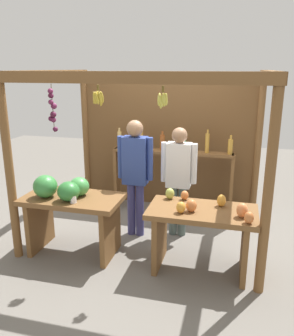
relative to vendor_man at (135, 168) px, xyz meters
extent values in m
plane|color=slate|center=(0.18, 0.14, -0.96)|extent=(12.00, 12.00, 0.00)
cylinder|color=brown|center=(-1.24, -0.92, 0.15)|extent=(0.10, 0.10, 2.21)
cylinder|color=brown|center=(1.60, -0.92, 0.15)|extent=(0.10, 0.10, 2.21)
cylinder|color=brown|center=(-1.24, 1.21, 0.15)|extent=(0.10, 0.10, 2.21)
cylinder|color=brown|center=(1.60, 1.21, 0.15)|extent=(0.10, 0.10, 2.21)
cube|color=brown|center=(0.18, -0.92, 1.19)|extent=(2.94, 0.12, 0.12)
cube|color=brown|center=(-1.24, 0.14, 1.19)|extent=(0.12, 2.23, 0.12)
cube|color=brown|center=(1.60, 0.14, 1.19)|extent=(0.12, 2.23, 0.12)
cube|color=brown|center=(0.18, 1.23, 0.04)|extent=(2.84, 0.04, 1.99)
cylinder|color=brown|center=(0.53, -0.81, 1.08)|extent=(0.02, 0.02, 0.06)
ellipsoid|color=#D1CC4C|center=(0.57, -0.81, 0.98)|extent=(0.04, 0.08, 0.14)
ellipsoid|color=#D1CC4C|center=(0.55, -0.79, 0.98)|extent=(0.08, 0.06, 0.14)
ellipsoid|color=#D1CC4C|center=(0.51, -0.78, 0.95)|extent=(0.05, 0.05, 0.14)
ellipsoid|color=#D1CC4C|center=(0.50, -0.81, 0.98)|extent=(0.04, 0.08, 0.14)
ellipsoid|color=#D1CC4C|center=(0.52, -0.83, 0.97)|extent=(0.08, 0.06, 0.14)
ellipsoid|color=#D1CC4C|center=(0.55, -0.84, 0.98)|extent=(0.05, 0.05, 0.14)
cylinder|color=brown|center=(-0.18, -0.75, 1.08)|extent=(0.02, 0.02, 0.06)
ellipsoid|color=gold|center=(-0.14, -0.75, 0.98)|extent=(0.04, 0.09, 0.14)
ellipsoid|color=gold|center=(-0.15, -0.73, 0.95)|extent=(0.05, 0.05, 0.14)
ellipsoid|color=gold|center=(-0.18, -0.73, 0.98)|extent=(0.07, 0.04, 0.14)
ellipsoid|color=gold|center=(-0.21, -0.73, 0.98)|extent=(0.05, 0.05, 0.14)
ellipsoid|color=gold|center=(-0.22, -0.75, 0.98)|extent=(0.04, 0.07, 0.14)
ellipsoid|color=gold|center=(-0.20, -0.79, 0.98)|extent=(0.07, 0.06, 0.14)
ellipsoid|color=gold|center=(-0.17, -0.80, 0.97)|extent=(0.06, 0.04, 0.14)
ellipsoid|color=gold|center=(-0.15, -0.78, 0.98)|extent=(0.05, 0.06, 0.14)
cylinder|color=#4C422D|center=(-0.79, -0.63, 0.84)|extent=(0.01, 0.01, 0.55)
sphere|color=#601E42|center=(-0.79, -0.66, 1.03)|extent=(0.06, 0.06, 0.06)
sphere|color=#47142D|center=(-0.79, -0.65, 0.98)|extent=(0.06, 0.06, 0.06)
sphere|color=#601E42|center=(-0.79, -0.66, 0.91)|extent=(0.06, 0.06, 0.06)
sphere|color=#601E42|center=(-0.77, -0.63, 0.86)|extent=(0.07, 0.07, 0.07)
sphere|color=#47142D|center=(-0.77, -0.66, 0.77)|extent=(0.07, 0.07, 0.07)
sphere|color=#601E42|center=(-0.78, -0.66, 0.71)|extent=(0.06, 0.06, 0.06)
sphere|color=#511938|center=(-0.81, -0.66, 0.72)|extent=(0.06, 0.06, 0.06)
sphere|color=#511938|center=(-0.78, -0.62, 0.59)|extent=(0.06, 0.06, 0.06)
cube|color=brown|center=(-0.60, -0.66, -0.25)|extent=(1.19, 0.64, 0.06)
cube|color=brown|center=(-1.08, -0.66, -0.62)|extent=(0.06, 0.58, 0.68)
cube|color=brown|center=(-0.12, -0.66, -0.62)|extent=(0.06, 0.58, 0.68)
ellipsoid|color=#38843D|center=(-0.90, -0.75, -0.08)|extent=(0.34, 0.34, 0.27)
ellipsoid|color=#429347|center=(-0.54, -0.59, -0.10)|extent=(0.25, 0.25, 0.23)
ellipsoid|color=#2D7533|center=(-0.58, -0.79, -0.10)|extent=(0.34, 0.34, 0.23)
cylinder|color=white|center=(-0.50, -0.84, -0.17)|extent=(0.07, 0.07, 0.09)
cube|color=brown|center=(0.96, -0.66, -0.25)|extent=(1.19, 0.64, 0.06)
cube|color=brown|center=(0.48, -0.66, -0.62)|extent=(0.06, 0.58, 0.68)
cube|color=brown|center=(1.44, -0.66, -0.62)|extent=(0.06, 0.58, 0.68)
ellipsoid|color=#CC7038|center=(0.73, -0.42, -0.16)|extent=(0.12, 0.12, 0.11)
ellipsoid|color=gold|center=(0.75, -0.81, -0.15)|extent=(0.11, 0.11, 0.13)
ellipsoid|color=#A8B24C|center=(0.55, -0.43, -0.15)|extent=(0.14, 0.14, 0.13)
ellipsoid|color=#CC7038|center=(0.85, -0.75, -0.15)|extent=(0.17, 0.17, 0.14)
ellipsoid|color=gold|center=(1.16, -0.52, -0.15)|extent=(0.14, 0.14, 0.14)
ellipsoid|color=#E07F47|center=(1.38, -0.77, -0.14)|extent=(0.16, 0.16, 0.16)
ellipsoid|color=#CC7038|center=(1.45, -0.90, -0.15)|extent=(0.12, 0.12, 0.12)
cube|color=brown|center=(-0.60, 0.94, -0.46)|extent=(0.05, 0.20, 1.00)
cube|color=brown|center=(1.25, 0.94, -0.46)|extent=(0.05, 0.20, 1.00)
cube|color=brown|center=(0.33, 0.94, 0.02)|extent=(1.85, 0.22, 0.04)
cylinder|color=#D8B266|center=(-0.54, 0.94, 0.17)|extent=(0.07, 0.07, 0.26)
cylinder|color=#D8B266|center=(-0.54, 0.94, 0.33)|extent=(0.03, 0.03, 0.06)
cylinder|color=gold|center=(-0.18, 0.94, 0.18)|extent=(0.07, 0.07, 0.28)
cylinder|color=gold|center=(-0.18, 0.94, 0.36)|extent=(0.03, 0.03, 0.06)
cylinder|color=#994C1E|center=(0.16, 0.94, 0.16)|extent=(0.07, 0.07, 0.24)
cylinder|color=#994C1E|center=(0.16, 0.94, 0.31)|extent=(0.03, 0.03, 0.06)
cylinder|color=#338C4C|center=(0.50, 0.94, 0.18)|extent=(0.06, 0.06, 0.27)
cylinder|color=#338C4C|center=(0.50, 0.94, 0.35)|extent=(0.03, 0.03, 0.06)
cylinder|color=gold|center=(0.85, 0.94, 0.19)|extent=(0.06, 0.06, 0.29)
cylinder|color=gold|center=(0.85, 0.94, 0.37)|extent=(0.03, 0.03, 0.06)
cylinder|color=gold|center=(1.19, 0.94, 0.16)|extent=(0.07, 0.07, 0.22)
cylinder|color=gold|center=(1.19, 0.94, 0.30)|extent=(0.03, 0.03, 0.06)
cylinder|color=#403F7D|center=(-0.06, 0.00, -0.58)|extent=(0.11, 0.11, 0.75)
cylinder|color=#403F7D|center=(0.06, 0.00, -0.58)|extent=(0.11, 0.11, 0.75)
cube|color=#2D428C|center=(0.00, 0.00, 0.11)|extent=(0.32, 0.19, 0.63)
cylinder|color=#2D428C|center=(-0.20, 0.00, 0.14)|extent=(0.08, 0.08, 0.57)
cylinder|color=#2D428C|center=(0.20, 0.00, 0.14)|extent=(0.08, 0.08, 0.57)
sphere|color=#997051|center=(0.00, 0.00, 0.53)|extent=(0.22, 0.22, 0.22)
cylinder|color=#4D5F5A|center=(0.50, 0.14, -0.60)|extent=(0.11, 0.11, 0.70)
cylinder|color=#4D5F5A|center=(0.62, 0.14, -0.60)|extent=(0.11, 0.11, 0.70)
cube|color=white|center=(0.56, 0.14, 0.05)|extent=(0.32, 0.19, 0.59)
cylinder|color=white|center=(0.36, 0.14, 0.07)|extent=(0.08, 0.08, 0.53)
cylinder|color=white|center=(0.76, 0.14, 0.07)|extent=(0.08, 0.08, 0.53)
sphere|color=#997051|center=(0.56, 0.14, 0.44)|extent=(0.20, 0.20, 0.20)
camera|label=1|loc=(1.26, -4.26, 1.28)|focal=37.36mm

